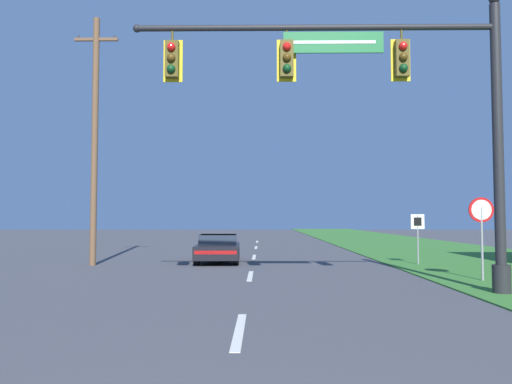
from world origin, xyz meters
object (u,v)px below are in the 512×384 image
(signal_mast, at_px, (394,104))
(route_sign_post, at_px, (418,228))
(stop_sign, at_px, (481,220))
(car_ahead, at_px, (218,248))
(utility_pole_near, at_px, (95,136))

(signal_mast, bearing_deg, route_sign_post, 69.16)
(signal_mast, relative_size, stop_sign, 3.83)
(route_sign_post, bearing_deg, signal_mast, -110.84)
(route_sign_post, bearing_deg, stop_sign, -86.64)
(car_ahead, bearing_deg, signal_mast, -59.95)
(stop_sign, distance_m, route_sign_post, 5.24)
(stop_sign, bearing_deg, car_ahead, 142.22)
(car_ahead, bearing_deg, utility_pole_near, -161.90)
(stop_sign, height_order, utility_pole_near, utility_pole_near)
(signal_mast, bearing_deg, utility_pole_near, 143.64)
(signal_mast, height_order, car_ahead, signal_mast)
(route_sign_post, relative_size, utility_pole_near, 0.20)
(car_ahead, bearing_deg, route_sign_post, -9.72)
(stop_sign, relative_size, route_sign_post, 1.23)
(stop_sign, bearing_deg, utility_pole_near, 159.63)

